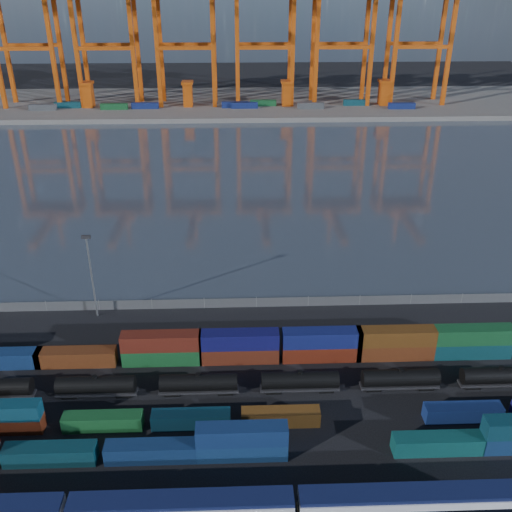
{
  "coord_description": "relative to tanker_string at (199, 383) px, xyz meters",
  "views": [
    {
      "loc": [
        -3.41,
        -65.64,
        58.27
      ],
      "look_at": [
        0.0,
        30.0,
        10.0
      ],
      "focal_mm": 40.0,
      "sensor_mm": 36.0,
      "label": 1
    }
  ],
  "objects": [
    {
      "name": "container_row_mid",
      "position": [
        -5.54,
        -6.98,
        -0.45
      ],
      "size": [
        140.67,
        2.28,
        4.85
      ],
      "color": "#3A3E3F",
      "rests_on": "ground"
    },
    {
      "name": "yard_light_mast",
      "position": [
        -20.29,
        22.68,
        7.41
      ],
      "size": [
        1.6,
        0.4,
        16.6
      ],
      "color": "slate",
      "rests_on": "ground"
    },
    {
      "name": "gantry_cranes",
      "position": [
        2.21,
        199.76,
        42.37
      ],
      "size": [
        202.77,
        53.32,
        72.2
      ],
      "color": "#C1490D",
      "rests_on": "ground"
    },
    {
      "name": "far_quay",
      "position": [
        9.71,
        206.68,
        -0.88
      ],
      "size": [
        700.0,
        70.0,
        2.0
      ],
      "primitive_type": "cube",
      "color": "#514F4C",
      "rests_on": "ground"
    },
    {
      "name": "quay_containers",
      "position": [
        -1.29,
        192.14,
        1.42
      ],
      "size": [
        172.58,
        10.99,
        2.6
      ],
      "color": "navy",
      "rests_on": "far_quay"
    },
    {
      "name": "container_row_south",
      "position": [
        7.94,
        -12.94,
        0.23
      ],
      "size": [
        140.31,
        2.46,
        5.24
      ],
      "color": "#3D3F42",
      "rests_on": "ground"
    },
    {
      "name": "tanker_string",
      "position": [
        0.0,
        0.0,
        0.0
      ],
      "size": [
        105.22,
        2.63,
        3.76
      ],
      "color": "black",
      "rests_on": "ground"
    },
    {
      "name": "ground",
      "position": [
        9.71,
        -3.32,
        -1.88
      ],
      "size": [
        700.0,
        700.0,
        0.0
      ],
      "primitive_type": "plane",
      "color": "black",
      "rests_on": "ground"
    },
    {
      "name": "container_row_north",
      "position": [
        12.77,
        7.93,
        0.59
      ],
      "size": [
        142.61,
        2.65,
        5.65
      ],
      "color": "navy",
      "rests_on": "ground"
    },
    {
      "name": "waterfront_fence",
      "position": [
        9.71,
        24.68,
        -0.88
      ],
      "size": [
        160.12,
        0.12,
        2.2
      ],
      "color": "#595B5E",
      "rests_on": "ground"
    },
    {
      "name": "harbor_water",
      "position": [
        9.71,
        101.68,
        -1.88
      ],
      "size": [
        700.0,
        700.0,
        0.0
      ],
      "primitive_type": "plane",
      "color": "#333D4A",
      "rests_on": "ground"
    },
    {
      "name": "straddle_carriers",
      "position": [
        7.21,
        196.68,
        5.94
      ],
      "size": [
        140.0,
        7.0,
        11.1
      ],
      "color": "#C1490D",
      "rests_on": "far_quay"
    }
  ]
}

